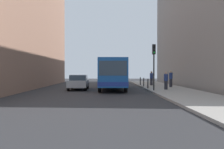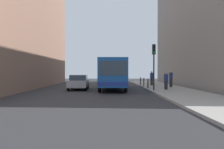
% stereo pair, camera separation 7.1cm
% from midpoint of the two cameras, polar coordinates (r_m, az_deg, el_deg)
% --- Properties ---
extents(ground_plane, '(80.00, 80.00, 0.00)m').
position_cam_midpoint_polar(ground_plane, '(23.96, 0.48, -3.69)').
color(ground_plane, '#2D2D30').
extents(sidewalk, '(4.40, 40.00, 0.15)m').
position_cam_midpoint_polar(sidewalk, '(24.67, 13.15, -3.41)').
color(sidewalk, '#9E9991').
rests_on(sidewalk, ground).
extents(building_left, '(7.00, 32.00, 15.29)m').
position_cam_midpoint_polar(building_left, '(30.52, -22.32, 11.63)').
color(building_left, '#936B56').
rests_on(building_left, ground).
extents(building_right, '(7.00, 32.00, 16.69)m').
position_cam_midpoint_polar(building_right, '(31.05, 22.62, 12.75)').
color(building_right, gray).
rests_on(building_right, ground).
extents(bus, '(2.60, 11.04, 3.00)m').
position_cam_midpoint_polar(bus, '(26.09, 0.14, 0.46)').
color(bus, '#19519E').
rests_on(bus, ground).
extents(car_beside_bus, '(1.92, 4.43, 1.48)m').
position_cam_midpoint_polar(car_beside_bus, '(25.61, -7.41, -1.66)').
color(car_beside_bus, '#A5A8AD').
rests_on(car_beside_bus, ground).
extents(car_behind_bus, '(2.00, 4.46, 1.48)m').
position_cam_midpoint_polar(car_behind_bus, '(37.72, 0.55, -0.89)').
color(car_behind_bus, '#A5A8AD').
rests_on(car_behind_bus, ground).
extents(traffic_light, '(0.28, 0.33, 4.10)m').
position_cam_midpoint_polar(traffic_light, '(22.96, 9.46, 3.61)').
color(traffic_light, black).
rests_on(traffic_light, sidewalk).
extents(bollard_near, '(0.11, 0.11, 0.95)m').
position_cam_midpoint_polar(bollard_near, '(25.62, 8.15, -2.01)').
color(bollard_near, black).
rests_on(bollard_near, sidewalk).
extents(bollard_mid, '(0.11, 0.11, 0.95)m').
position_cam_midpoint_polar(bollard_mid, '(28.55, 7.23, -1.73)').
color(bollard_mid, black).
rests_on(bollard_mid, sidewalk).
extents(bollard_far, '(0.11, 0.11, 0.95)m').
position_cam_midpoint_polar(bollard_far, '(31.49, 6.48, -1.50)').
color(bollard_far, black).
rests_on(bollard_far, sidewalk).
extents(pedestrian_near_signal, '(0.38, 0.38, 1.66)m').
position_cam_midpoint_polar(pedestrian_near_signal, '(24.23, 12.10, -1.35)').
color(pedestrian_near_signal, '#26262D').
rests_on(pedestrian_near_signal, sidewalk).
extents(pedestrian_mid_sidewalk, '(0.38, 0.38, 1.78)m').
position_cam_midpoint_polar(pedestrian_mid_sidewalk, '(27.91, 13.16, -0.94)').
color(pedestrian_mid_sidewalk, '#26262D').
rests_on(pedestrian_mid_sidewalk, sidewalk).
extents(pedestrian_far_sidewalk, '(0.38, 0.38, 1.70)m').
position_cam_midpoint_polar(pedestrian_far_sidewalk, '(31.09, 8.95, -0.84)').
color(pedestrian_far_sidewalk, '#26262D').
rests_on(pedestrian_far_sidewalk, sidewalk).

